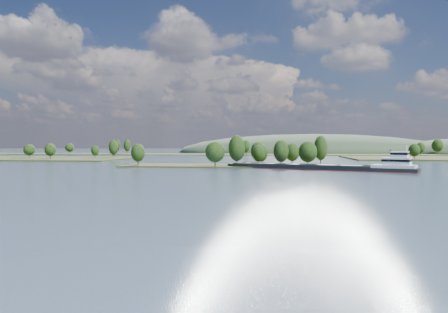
# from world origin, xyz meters

# --- Properties ---
(ground) EXTENTS (1800.00, 1800.00, 0.00)m
(ground) POSITION_xyz_m (0.00, 120.00, 0.00)
(ground) COLOR #3A4F64
(ground) RESTS_ON ground
(tree_island) EXTENTS (100.00, 32.03, 14.83)m
(tree_island) POSITION_xyz_m (6.77, 178.46, 3.98)
(tree_island) COLOR #2A3216
(tree_island) RESTS_ON ground
(back_shoreline) EXTENTS (900.00, 60.00, 15.57)m
(back_shoreline) POSITION_xyz_m (7.46, 399.87, 0.70)
(back_shoreline) COLOR #2A3216
(back_shoreline) RESTS_ON ground
(hill_west) EXTENTS (320.00, 160.00, 44.00)m
(hill_west) POSITION_xyz_m (60.00, 500.00, 0.00)
(hill_west) COLOR #344730
(hill_west) RESTS_ON ground
(cargo_barge) EXTENTS (74.47, 38.77, 10.43)m
(cargo_barge) POSITION_xyz_m (41.39, 156.85, 1.32)
(cargo_barge) COLOR black
(cargo_barge) RESTS_ON ground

